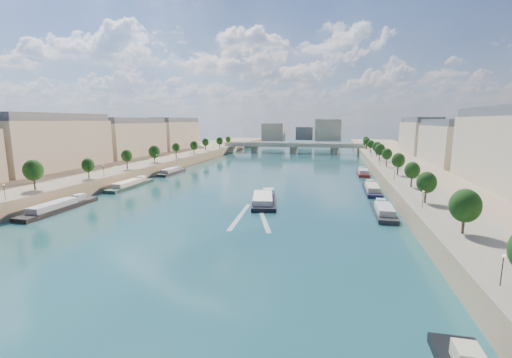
% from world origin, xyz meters
% --- Properties ---
extents(ground, '(700.00, 700.00, 0.00)m').
position_xyz_m(ground, '(0.00, 100.00, 0.00)').
color(ground, '#0D2D39').
rests_on(ground, ground).
extents(quay_left, '(44.00, 520.00, 5.00)m').
position_xyz_m(quay_left, '(-72.00, 100.00, 2.50)').
color(quay_left, '#9E8460').
rests_on(quay_left, ground).
extents(quay_right, '(44.00, 520.00, 5.00)m').
position_xyz_m(quay_right, '(72.00, 100.00, 2.50)').
color(quay_right, '#9E8460').
rests_on(quay_right, ground).
extents(pave_left, '(14.00, 520.00, 0.10)m').
position_xyz_m(pave_left, '(-57.00, 100.00, 5.05)').
color(pave_left, gray).
rests_on(pave_left, quay_left).
extents(pave_right, '(14.00, 520.00, 0.10)m').
position_xyz_m(pave_right, '(57.00, 100.00, 5.05)').
color(pave_right, gray).
rests_on(pave_right, quay_right).
extents(trees_left, '(4.80, 268.80, 8.26)m').
position_xyz_m(trees_left, '(-55.00, 102.00, 10.48)').
color(trees_left, '#382B1E').
rests_on(trees_left, ground).
extents(trees_right, '(4.80, 268.80, 8.26)m').
position_xyz_m(trees_right, '(55.00, 110.00, 10.48)').
color(trees_right, '#382B1E').
rests_on(trees_right, ground).
extents(lamps_left, '(0.36, 200.36, 4.28)m').
position_xyz_m(lamps_left, '(-52.50, 90.00, 7.78)').
color(lamps_left, black).
rests_on(lamps_left, ground).
extents(lamps_right, '(0.36, 200.36, 4.28)m').
position_xyz_m(lamps_right, '(52.50, 105.00, 7.78)').
color(lamps_right, black).
rests_on(lamps_right, ground).
extents(buildings_left, '(16.00, 226.00, 23.20)m').
position_xyz_m(buildings_left, '(-85.00, 112.00, 16.45)').
color(buildings_left, '#BEAD92').
rests_on(buildings_left, ground).
extents(buildings_right, '(16.00, 226.00, 23.20)m').
position_xyz_m(buildings_right, '(85.00, 112.00, 16.45)').
color(buildings_right, '#BEAD92').
rests_on(buildings_right, ground).
extents(skyline, '(79.00, 42.00, 22.00)m').
position_xyz_m(skyline, '(3.19, 319.52, 14.66)').
color(skyline, '#BEAD92').
rests_on(skyline, ground).
extents(bridge, '(112.00, 12.00, 8.15)m').
position_xyz_m(bridge, '(0.00, 232.56, 5.08)').
color(bridge, '#C1B79E').
rests_on(bridge, ground).
extents(tour_barge, '(11.65, 25.80, 3.58)m').
position_xyz_m(tour_barge, '(10.40, 62.52, 0.89)').
color(tour_barge, black).
rests_on(tour_barge, ground).
extents(wake, '(12.40, 26.02, 0.04)m').
position_xyz_m(wake, '(10.40, 45.84, 0.02)').
color(wake, silver).
rests_on(wake, ground).
extents(moored_barges_left, '(5.00, 153.15, 3.60)m').
position_xyz_m(moored_barges_left, '(-45.50, 44.19, 0.84)').
color(moored_barges_left, '#171D34').
rests_on(moored_barges_left, ground).
extents(moored_barges_right, '(5.00, 164.34, 3.60)m').
position_xyz_m(moored_barges_right, '(45.50, 61.90, 0.84)').
color(moored_barges_right, black).
rests_on(moored_barges_right, ground).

